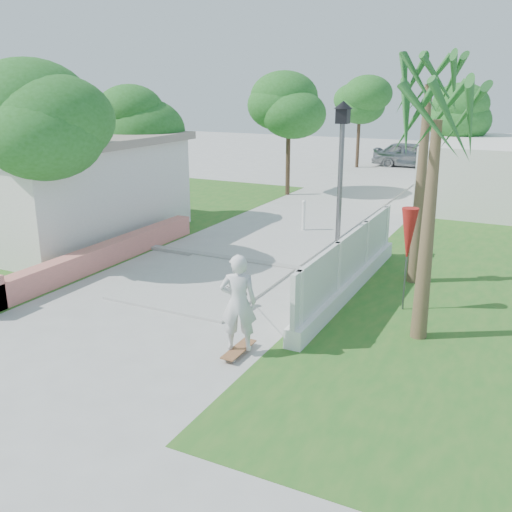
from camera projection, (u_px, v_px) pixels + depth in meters
The scene contains 21 objects.
ground at pixel (97, 347), 10.87m from camera, with size 90.00×90.00×0.00m, color #B7B7B2.
path_strip at pixel (376, 185), 27.98m from camera, with size 3.20×36.00×0.06m, color #B7B7B2.
curb at pixel (243, 261), 15.99m from camera, with size 6.50×0.25×0.10m, color #999993.
grass_left at pixel (99, 222), 20.71m from camera, with size 8.00×20.00×0.01m, color #266620.
pink_wall at pixel (91, 259), 15.23m from camera, with size 0.45×8.20×0.80m.
house_left at pixel (30, 183), 18.95m from camera, with size 8.40×7.40×3.23m.
lattice_fence at pixel (350, 271), 13.54m from camera, with size 0.35×7.00×1.50m.
building_right at pixel (509, 173), 23.34m from camera, with size 6.00×8.00×2.60m, color silver.
street_lamp at pixel (340, 188), 13.63m from camera, with size 0.44×0.44×4.44m.
bollard at pixel (304, 215), 19.17m from camera, with size 0.14×0.14×1.09m.
patio_umbrella at pixel (408, 236), 12.18m from camera, with size 0.36×0.36×2.30m.
tree_left_near at pixel (27, 125), 14.23m from camera, with size 3.60×3.60×5.28m.
tree_left_mid at pixel (135, 124), 19.46m from camera, with size 3.20×3.20×4.85m.
tree_path_left at pixel (289, 108), 24.72m from camera, with size 3.40×3.40×5.23m.
tree_path_right at pixel (451, 114), 25.59m from camera, with size 3.00×3.00×4.79m.
tree_path_far at pixel (360, 102), 33.20m from camera, with size 3.20×3.20×5.17m.
palm_far at pixel (428, 99), 13.17m from camera, with size 1.80×1.80×5.30m.
palm_near at pixel (436, 134), 10.15m from camera, with size 1.80×1.80×4.70m.
skateboarder at pixel (236, 294), 11.25m from camera, with size 1.45×2.63×1.93m.
dog at pixel (239, 300), 12.64m from camera, with size 0.32×0.59×0.41m.
parked_car at pixel (411, 155), 33.99m from camera, with size 1.80×4.46×1.52m, color #999CA0.
Camera 1 is at (7.15, -7.49, 4.80)m, focal length 40.00 mm.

